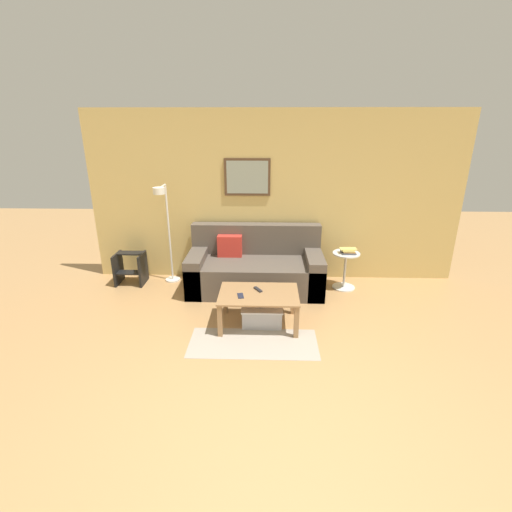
% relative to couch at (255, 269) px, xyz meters
% --- Properties ---
extents(ground_plane, '(16.00, 16.00, 0.00)m').
position_rel_couch_xyz_m(ground_plane, '(0.28, -2.83, -0.31)').
color(ground_plane, tan).
extents(wall_back, '(5.60, 0.09, 2.55)m').
position_rel_couch_xyz_m(wall_back, '(0.27, 0.47, 0.97)').
color(wall_back, '#D6B76B').
rests_on(wall_back, ground_plane).
extents(area_rug, '(1.45, 0.62, 0.01)m').
position_rel_couch_xyz_m(area_rug, '(0.03, -1.50, -0.31)').
color(area_rug, '#A39989').
rests_on(area_rug, ground_plane).
extents(couch, '(1.95, 0.91, 0.91)m').
position_rel_couch_xyz_m(couch, '(0.00, 0.00, 0.00)').
color(couch, brown).
rests_on(couch, ground_plane).
extents(coffee_table, '(0.96, 0.64, 0.42)m').
position_rel_couch_xyz_m(coffee_table, '(0.08, -1.07, 0.04)').
color(coffee_table, '#997047').
rests_on(coffee_table, ground_plane).
extents(storage_bin, '(0.50, 0.37, 0.24)m').
position_rel_couch_xyz_m(storage_bin, '(0.12, -1.04, -0.19)').
color(storage_bin, '#B2B2B7').
rests_on(storage_bin, ground_plane).
extents(floor_lamp, '(0.23, 0.53, 1.52)m').
position_rel_couch_xyz_m(floor_lamp, '(-1.31, 0.07, 0.67)').
color(floor_lamp, white).
rests_on(floor_lamp, ground_plane).
extents(side_table, '(0.40, 0.40, 0.56)m').
position_rel_couch_xyz_m(side_table, '(1.33, 0.04, 0.03)').
color(side_table, silver).
rests_on(side_table, ground_plane).
extents(book_stack, '(0.24, 0.17, 0.07)m').
position_rel_couch_xyz_m(book_stack, '(1.36, 0.03, 0.28)').
color(book_stack, '#4C4C51').
rests_on(book_stack, side_table).
extents(remote_control, '(0.11, 0.15, 0.02)m').
position_rel_couch_xyz_m(remote_control, '(0.07, -0.98, 0.12)').
color(remote_control, '#232328').
rests_on(remote_control, coffee_table).
extents(cell_phone, '(0.09, 0.15, 0.01)m').
position_rel_couch_xyz_m(cell_phone, '(-0.13, -1.15, 0.12)').
color(cell_phone, '#1E2338').
rests_on(cell_phone, coffee_table).
extents(step_stool, '(0.42, 0.37, 0.48)m').
position_rel_couch_xyz_m(step_stool, '(-1.92, 0.11, -0.05)').
color(step_stool, black).
rests_on(step_stool, ground_plane).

